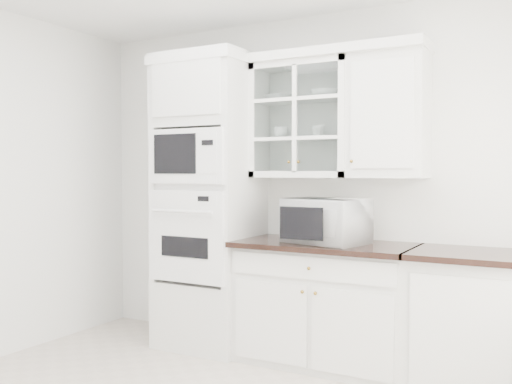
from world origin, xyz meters
The scene contains 12 objects.
room_shell centered at (0.00, 0.43, 1.78)m, with size 4.00×3.50×2.70m.
oven_column centered at (-0.75, 1.42, 1.20)m, with size 0.76×0.68×2.40m.
base_cabinet_run centered at (0.28, 1.45, 0.46)m, with size 1.32×0.67×0.92m.
extra_base_cabinet centered at (1.28, 1.45, 0.46)m, with size 0.72×0.67×0.92m.
upper_cabinet_glass centered at (0.03, 1.58, 1.85)m, with size 0.80×0.33×0.90m.
upper_cabinet_solid centered at (0.71, 1.58, 1.85)m, with size 0.55×0.33×0.90m, color silver.
crown_molding centered at (-0.07, 1.56, 2.33)m, with size 2.14×0.38×0.07m, color white.
countertop_microwave centered at (0.30, 1.40, 1.08)m, with size 0.57×0.47×0.33m, color white.
bowl_a centered at (-0.18, 1.59, 2.04)m, with size 0.21×0.21×0.05m, color white.
bowl_b centered at (0.21, 1.58, 2.04)m, with size 0.20×0.20×0.06m, color white.
cup_a centered at (-0.16, 1.57, 1.76)m, with size 0.12×0.12×0.09m, color white.
cup_b centered at (0.15, 1.60, 1.76)m, with size 0.10×0.10×0.10m, color white.
Camera 1 is at (1.88, -2.51, 1.44)m, focal length 40.00 mm.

